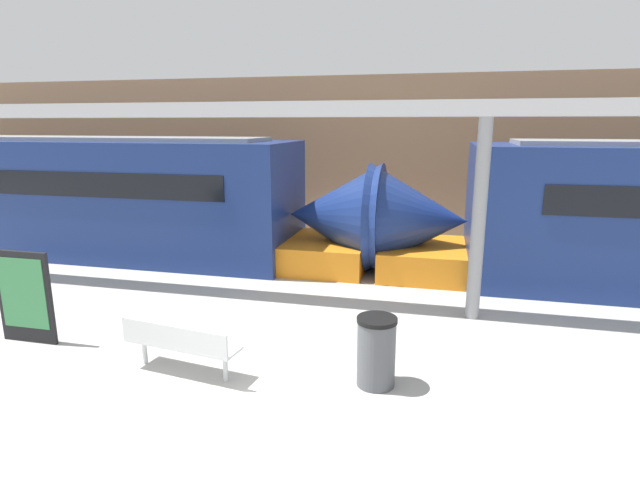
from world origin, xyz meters
name	(u,v)px	position (x,y,z in m)	size (l,w,h in m)	color
ground_plane	(219,408)	(0.00, 0.00, 0.00)	(60.00, 60.00, 0.00)	#B2AFA8
station_wall	(358,157)	(0.00, 10.65, 2.50)	(56.00, 0.20, 5.00)	#937051
train_right	(73,197)	(-7.44, 6.65, 1.52)	(17.26, 2.93, 3.20)	navy
bench_near	(179,342)	(-0.91, 0.69, 0.50)	(1.81, 0.68, 0.80)	silver
trash_bin	(376,351)	(1.86, 1.06, 0.50)	(0.55, 0.55, 0.99)	#4C4F54
poster_board	(25,297)	(-3.91, 1.11, 0.79)	(1.02, 0.07, 1.56)	black
support_column_near	(479,221)	(3.31, 3.96, 1.83)	(0.25, 0.25, 3.66)	gray
canopy_beam	(487,108)	(3.31, 3.96, 3.80)	(28.00, 0.60, 0.28)	#B7B7BC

